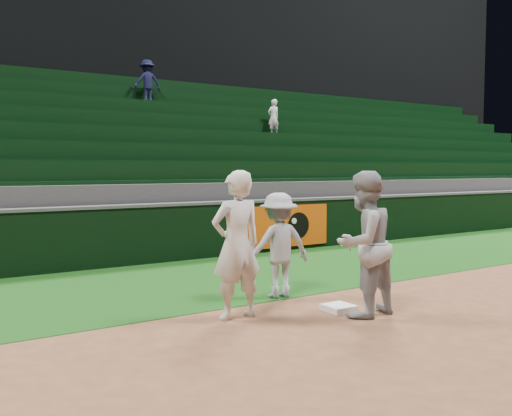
{
  "coord_description": "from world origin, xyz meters",
  "views": [
    {
      "loc": [
        -5.13,
        -5.96,
        1.99
      ],
      "look_at": [
        0.37,
        2.3,
        1.3
      ],
      "focal_mm": 40.0,
      "sensor_mm": 36.0,
      "label": 1
    }
  ],
  "objects_px": {
    "first_baseman": "(236,245)",
    "first_base": "(339,308)",
    "base_coach": "(279,245)",
    "baserunner": "(364,244)"
  },
  "relations": [
    {
      "from": "first_baseman",
      "to": "first_base",
      "type": "bearing_deg",
      "value": 163.41
    },
    {
      "from": "base_coach",
      "to": "first_base",
      "type": "bearing_deg",
      "value": 107.23
    },
    {
      "from": "first_base",
      "to": "baserunner",
      "type": "distance_m",
      "value": 1.01
    },
    {
      "from": "first_baseman",
      "to": "base_coach",
      "type": "xyz_separation_m",
      "value": [
        1.2,
        0.7,
        -0.17
      ]
    },
    {
      "from": "base_coach",
      "to": "first_baseman",
      "type": "bearing_deg",
      "value": 38.25
    },
    {
      "from": "first_base",
      "to": "first_baseman",
      "type": "bearing_deg",
      "value": 161.51
    },
    {
      "from": "baserunner",
      "to": "base_coach",
      "type": "relative_size",
      "value": 1.22
    },
    {
      "from": "first_baseman",
      "to": "baserunner",
      "type": "distance_m",
      "value": 1.71
    },
    {
      "from": "first_base",
      "to": "base_coach",
      "type": "distance_m",
      "value": 1.41
    },
    {
      "from": "baserunner",
      "to": "base_coach",
      "type": "bearing_deg",
      "value": -86.77
    }
  ]
}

